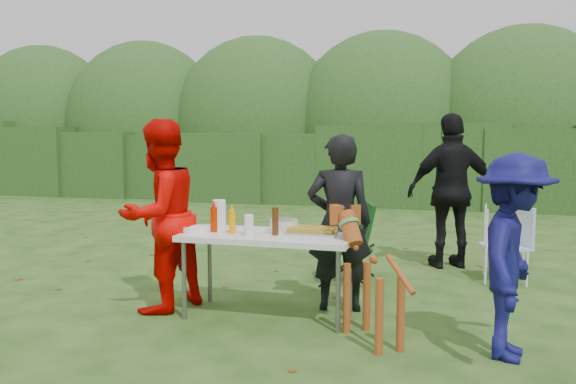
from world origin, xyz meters
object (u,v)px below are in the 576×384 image
(beer_bottle, at_px, (275,221))
(folding_table, at_px, (268,240))
(camping_chair, at_px, (348,242))
(mustard_bottle, at_px, (232,222))
(person_cook, at_px, (339,223))
(paper_towel_roll, at_px, (219,214))
(person_red_jacket, at_px, (160,216))
(child, at_px, (514,257))
(person_black_puffy, at_px, (452,191))
(lawn_chair, at_px, (505,243))
(ketchup_bottle, at_px, (214,220))
(dog, at_px, (373,280))

(beer_bottle, bearing_deg, folding_table, 145.26)
(camping_chair, relative_size, mustard_bottle, 4.33)
(person_cook, distance_m, paper_towel_roll, 1.11)
(person_red_jacket, xyz_separation_m, camping_chair, (1.46, 1.46, -0.44))
(child, bearing_deg, person_red_jacket, 92.78)
(person_black_puffy, height_order, child, person_black_puffy)
(lawn_chair, xyz_separation_m, beer_bottle, (-2.02, -1.96, 0.45))
(child, relative_size, camping_chair, 1.72)
(lawn_chair, distance_m, ketchup_bottle, 3.27)
(lawn_chair, bearing_deg, ketchup_bottle, 16.69)
(child, height_order, mustard_bottle, child)
(person_cook, relative_size, beer_bottle, 6.71)
(beer_bottle, bearing_deg, mustard_bottle, -176.88)
(camping_chair, bearing_deg, folding_table, 53.60)
(folding_table, relative_size, mustard_bottle, 7.50)
(person_black_puffy, relative_size, paper_towel_roll, 7.07)
(paper_towel_roll, bearing_deg, dog, -20.75)
(dog, xyz_separation_m, beer_bottle, (-0.90, 0.35, 0.37))
(folding_table, distance_m, person_black_puffy, 2.87)
(dog, bearing_deg, folding_table, 30.31)
(paper_towel_roll, bearing_deg, person_red_jacket, -152.75)
(ketchup_bottle, height_order, beer_bottle, beer_bottle)
(person_black_puffy, xyz_separation_m, lawn_chair, (0.58, -0.52, -0.50))
(person_cook, height_order, person_red_jacket, person_red_jacket)
(ketchup_bottle, xyz_separation_m, paper_towel_roll, (-0.04, 0.22, 0.02))
(person_red_jacket, height_order, paper_towel_roll, person_red_jacket)
(person_black_puffy, xyz_separation_m, dog, (-0.54, -2.82, -0.42))
(dog, height_order, beer_bottle, dog)
(person_red_jacket, height_order, mustard_bottle, person_red_jacket)
(person_black_puffy, bearing_deg, camping_chair, 22.06)
(person_cook, bearing_deg, child, 138.87)
(person_cook, height_order, mustard_bottle, person_cook)
(mustard_bottle, distance_m, beer_bottle, 0.39)
(person_black_puffy, bearing_deg, ketchup_bottle, 28.49)
(person_cook, bearing_deg, person_red_jacket, 4.79)
(person_cook, distance_m, lawn_chair, 2.21)
(camping_chair, xyz_separation_m, lawn_chair, (1.64, 0.53, -0.02))
(folding_table, bearing_deg, child, -12.87)
(paper_towel_roll, bearing_deg, folding_table, -17.65)
(folding_table, xyz_separation_m, child, (1.99, -0.45, 0.06))
(lawn_chair, xyz_separation_m, ketchup_bottle, (-2.59, -1.95, 0.44))
(folding_table, bearing_deg, mustard_bottle, -165.81)
(dog, bearing_deg, ketchup_bottle, 39.16)
(ketchup_bottle, bearing_deg, child, -9.28)
(lawn_chair, height_order, ketchup_bottle, ketchup_bottle)
(dog, distance_m, lawn_chair, 2.57)
(person_black_puffy, relative_size, mustard_bottle, 9.19)
(dog, xyz_separation_m, ketchup_bottle, (-1.47, 0.35, 0.36))
(person_black_puffy, xyz_separation_m, paper_towel_roll, (-2.04, -2.25, -0.05))
(folding_table, bearing_deg, ketchup_bottle, -174.26)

